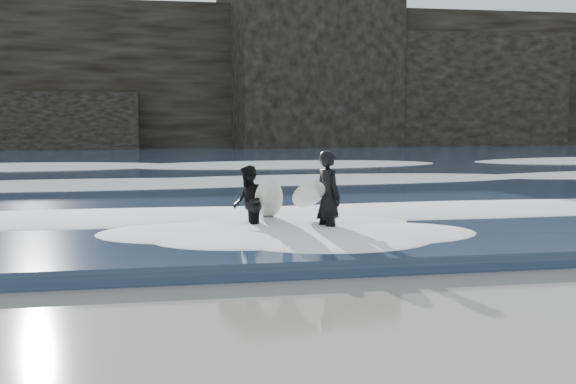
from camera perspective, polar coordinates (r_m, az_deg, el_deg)
name	(u,v)px	position (r m, az deg, el deg)	size (l,w,h in m)	color
ground	(355,341)	(8.30, 5.31, -11.66)	(120.00, 120.00, 0.00)	#726759
sea	(196,162)	(36.73, -7.27, 2.35)	(90.00, 52.00, 0.30)	#233450
headland	(181,81)	(53.69, -8.46, 8.68)	(70.00, 9.00, 10.00)	black
foam_near	(249,206)	(16.87, -3.14, -1.15)	(60.00, 3.20, 0.20)	white
foam_mid	(220,179)	(23.78, -5.37, 1.00)	(60.00, 4.00, 0.24)	white
foam_far	(202,161)	(32.73, -6.85, 2.43)	(60.00, 4.80, 0.30)	white
surfer_left	(324,196)	(14.24, 2.84, -0.35)	(1.15, 2.27, 1.84)	black
surfer_right	(252,203)	(14.54, -2.88, -0.84)	(1.15, 2.02, 1.52)	black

